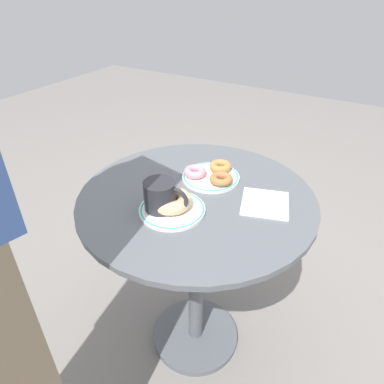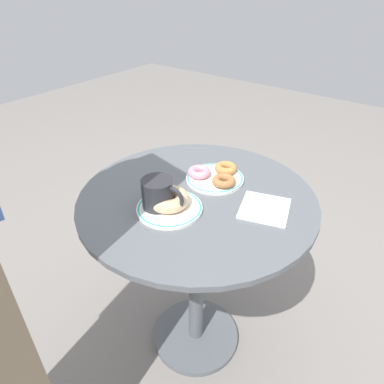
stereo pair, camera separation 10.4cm
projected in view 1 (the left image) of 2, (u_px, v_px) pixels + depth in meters
The scene contains 10 objects.
ground_plane at pixel (195, 337), 1.46m from camera, with size 7.00×7.00×0.02m, color gray.
cafe_table at pixel (196, 244), 1.17m from camera, with size 0.73×0.73×0.71m.
plate_left at pixel (172, 210), 0.99m from camera, with size 0.19×0.19×0.01m.
plate_right at pixel (211, 177), 1.14m from camera, with size 0.19×0.19×0.01m.
donut_glazed at pixel (171, 200), 0.98m from camera, with size 0.12×0.12×0.04m, color #E0B789.
donut_old_fashioned at pixel (220, 166), 1.17m from camera, with size 0.07×0.07×0.02m, color #BC7F42.
donut_pink_frosted at pixel (195, 172), 1.14m from camera, with size 0.07×0.07×0.02m, color pink.
donut_cinnamon at pixel (221, 179), 1.10m from camera, with size 0.07×0.07×0.02m, color #A36B3D.
paper_napkin at pixel (265, 203), 1.02m from camera, with size 0.14×0.14×0.01m, color white.
coffee_mug at pixel (161, 197), 0.97m from camera, with size 0.09×0.13×0.10m.
Camera 1 is at (-0.77, -0.44, 1.30)m, focal length 32.36 mm.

